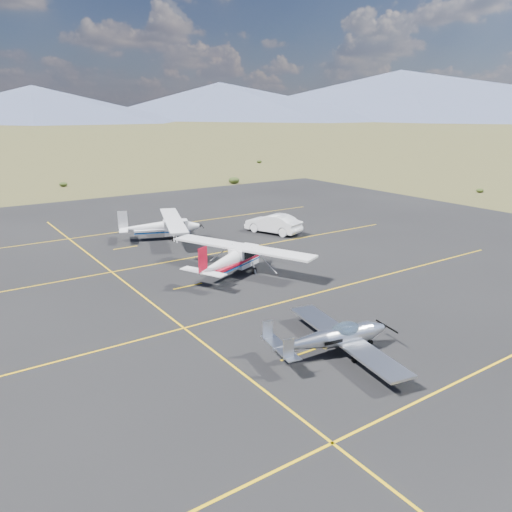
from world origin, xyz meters
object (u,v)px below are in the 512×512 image
object	(u,v)px
aircraft_plain	(161,226)
sedan	(273,224)
aircraft_cessna	(233,258)
aircraft_low_wing	(334,337)

from	to	relation	value
aircraft_plain	sedan	bearing A→B (deg)	-1.77
aircraft_cessna	sedan	bearing A→B (deg)	17.39
aircraft_low_wing	sedan	bearing A→B (deg)	70.49
aircraft_low_wing	aircraft_plain	size ratio (longest dim) A/B	0.81
aircraft_cessna	aircraft_plain	xyz separation A→B (m)	(0.03, 11.66, -0.06)
aircraft_cessna	aircraft_low_wing	bearing A→B (deg)	-124.25
aircraft_low_wing	aircraft_plain	xyz separation A→B (m)	(2.23, 23.76, 0.30)
aircraft_low_wing	sedan	size ratio (longest dim) A/B	1.57
aircraft_low_wing	aircraft_cessna	xyz separation A→B (m)	(2.20, 12.10, 0.36)
aircraft_cessna	sedan	world-z (taller)	aircraft_cessna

